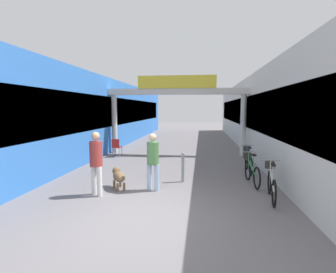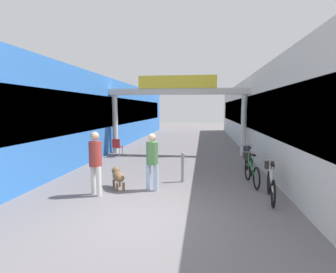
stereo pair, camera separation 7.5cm
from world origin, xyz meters
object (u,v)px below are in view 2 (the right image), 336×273
bicycle_green_second (251,170)px  bicycle_blue_third (248,160)px  bollard_post_metal (183,167)px  cafe_chair_red_nearer (117,146)px  pedestrian_companion (152,158)px  dog_on_leash (118,176)px  bicycle_silver_nearest (271,182)px  pedestrian_with_dog (95,159)px

bicycle_green_second → bicycle_blue_third: (0.17, 1.56, 0.00)m
bollard_post_metal → cafe_chair_red_nearer: (-3.55, 4.03, 0.05)m
pedestrian_companion → bollard_post_metal: 1.36m
dog_on_leash → bicycle_silver_nearest: bearing=-4.6°
bicycle_silver_nearest → bollard_post_metal: bicycle_silver_nearest is taller
bollard_post_metal → cafe_chair_red_nearer: bollard_post_metal is taller
pedestrian_with_dog → bicycle_silver_nearest: 4.70m
dog_on_leash → bollard_post_metal: size_ratio=0.86×
pedestrian_with_dog → dog_on_leash: pedestrian_with_dog is taller
bicycle_silver_nearest → dog_on_leash: bearing=175.4°
pedestrian_companion → bicycle_blue_third: size_ratio=0.98×
bicycle_green_second → bicycle_blue_third: same height
dog_on_leash → pedestrian_companion: bearing=-3.0°
dog_on_leash → bicycle_blue_third: bicycle_blue_third is taller
bicycle_silver_nearest → bollard_post_metal: size_ratio=1.73×
pedestrian_with_dog → pedestrian_companion: 1.57m
pedestrian_companion → bicycle_silver_nearest: size_ratio=0.99×
dog_on_leash → pedestrian_with_dog: bearing=-119.6°
pedestrian_companion → bicycle_blue_third: bearing=40.3°
pedestrian_with_dog → bicycle_green_second: pedestrian_with_dog is taller
bicycle_blue_third → bollard_post_metal: (-2.33, -1.66, 0.06)m
pedestrian_companion → cafe_chair_red_nearer: size_ratio=1.86×
pedestrian_companion → bicycle_green_second: 3.19m
pedestrian_with_dog → bicycle_green_second: bearing=21.4°
dog_on_leash → bicycle_silver_nearest: size_ratio=0.50×
bicycle_blue_third → pedestrian_with_dog: bearing=-144.3°
pedestrian_with_dog → dog_on_leash: bearing=60.4°
pedestrian_with_dog → bollard_post_metal: size_ratio=1.79×
bollard_post_metal → cafe_chair_red_nearer: bearing=131.4°
bicycle_green_second → bollard_post_metal: (-2.16, -0.10, 0.06)m
pedestrian_with_dog → cafe_chair_red_nearer: pedestrian_with_dog is taller
bicycle_silver_nearest → bollard_post_metal: bearing=151.9°
bicycle_silver_nearest → cafe_chair_red_nearer: (-5.97, 5.32, 0.10)m
bicycle_green_second → cafe_chair_red_nearer: bearing=145.4°
pedestrian_with_dog → pedestrian_companion: pedestrian_with_dog is taller
bicycle_green_second → bicycle_blue_third: size_ratio=1.00×
bicycle_silver_nearest → bicycle_green_second: 1.41m
pedestrian_companion → dog_on_leash: (-1.05, 0.06, -0.57)m
dog_on_leash → bicycle_green_second: (4.00, 1.04, 0.06)m
bicycle_blue_third → cafe_chair_red_nearer: (-5.88, 2.37, 0.10)m
dog_on_leash → bicycle_green_second: bicycle_green_second is taller
dog_on_leash → bollard_post_metal: bollard_post_metal is taller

